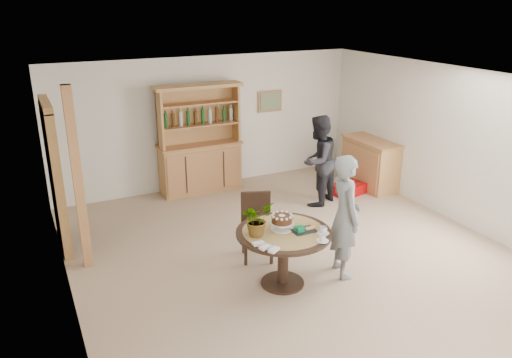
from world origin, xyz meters
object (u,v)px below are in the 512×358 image
object	(u,v)px
hutch	(200,156)
dining_chair	(257,222)
adult_person	(318,161)
dining_table	(283,242)
red_suitcase	(349,189)
sideboard	(370,163)
teen_boy	(345,216)

from	to	relation	value
hutch	dining_chair	xyz separation A→B (m)	(-0.18, -2.81, -0.15)
hutch	adult_person	bearing A→B (deg)	-43.29
dining_table	red_suitcase	world-z (taller)	dining_table
sideboard	teen_boy	distance (m)	3.48
sideboard	adult_person	xyz separation A→B (m)	(-1.40, -0.30, 0.34)
dining_chair	red_suitcase	xyz separation A→B (m)	(2.62, 1.40, -0.43)
dining_chair	adult_person	world-z (taller)	adult_person
sideboard	dining_chair	bearing A→B (deg)	-154.02
hutch	dining_chair	size ratio (longest dim) A/B	2.16
sideboard	adult_person	world-z (taller)	adult_person
sideboard	dining_chair	world-z (taller)	dining_chair
adult_person	red_suitcase	world-z (taller)	adult_person
adult_person	red_suitcase	distance (m)	1.08
sideboard	dining_table	size ratio (longest dim) A/B	1.05
hutch	teen_boy	xyz separation A→B (m)	(0.64, -3.74, 0.14)
hutch	sideboard	bearing A→B (deg)	-22.21
hutch	teen_boy	distance (m)	3.79
adult_person	dining_chair	bearing A→B (deg)	7.80
dining_table	adult_person	world-z (taller)	adult_person
sideboard	red_suitcase	distance (m)	0.73
sideboard	red_suitcase	xyz separation A→B (m)	(-0.60, -0.17, -0.37)
dining_chair	teen_boy	distance (m)	1.27
hutch	dining_table	xyz separation A→B (m)	(-0.21, -3.64, -0.08)
sideboard	teen_boy	bearing A→B (deg)	-133.87
teen_boy	dining_table	bearing A→B (deg)	96.84
teen_boy	red_suitcase	bearing A→B (deg)	-24.21
hutch	adult_person	distance (m)	2.25
hutch	adult_person	world-z (taller)	hutch
dining_table	sideboard	bearing A→B (deg)	36.40
sideboard	dining_table	world-z (taller)	sideboard
hutch	red_suitcase	world-z (taller)	hutch
adult_person	teen_boy	bearing A→B (deg)	38.49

